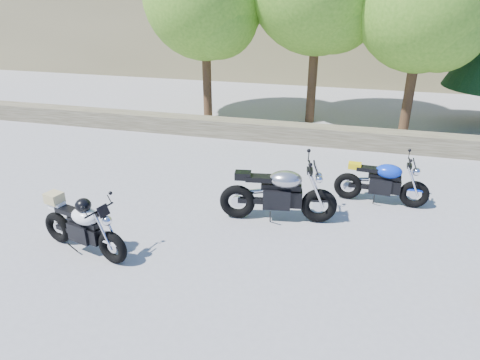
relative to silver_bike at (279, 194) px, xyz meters
name	(u,v)px	position (x,y,z in m)	size (l,w,h in m)	color
ground	(214,242)	(-0.92, -1.05, -0.53)	(90.00, 90.00, 0.00)	gray
stone_wall	(273,132)	(-0.92, 4.45, -0.28)	(22.00, 0.55, 0.50)	#4D4433
tree_decid_right	(428,6)	(2.79, 5.88, 2.97)	(3.54, 3.54, 5.41)	#382314
silver_bike	(279,194)	(0.00, 0.00, 0.00)	(2.16, 0.68, 1.08)	black
white_bike	(82,225)	(-2.87, -1.83, -0.04)	(1.77, 0.69, 0.99)	black
blue_bike	(382,183)	(1.86, 1.18, -0.08)	(1.83, 0.58, 0.92)	black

